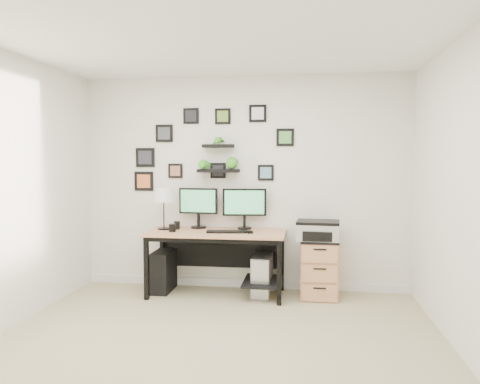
% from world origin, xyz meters
% --- Properties ---
extents(room, '(4.00, 4.00, 4.00)m').
position_xyz_m(room, '(0.00, 1.98, 0.05)').
color(room, '#BDB187').
rests_on(room, ground).
extents(desk, '(1.60, 0.70, 0.75)m').
position_xyz_m(desk, '(-0.24, 1.67, 0.63)').
color(desk, tan).
rests_on(desk, ground).
extents(monitor_left, '(0.48, 0.20, 0.49)m').
position_xyz_m(monitor_left, '(-0.54, 1.86, 1.04)').
color(monitor_left, black).
rests_on(monitor_left, desk).
extents(monitor_right, '(0.53, 0.19, 0.49)m').
position_xyz_m(monitor_right, '(0.02, 1.87, 1.04)').
color(monitor_right, black).
rests_on(monitor_right, desk).
extents(keyboard, '(0.47, 0.20, 0.02)m').
position_xyz_m(keyboard, '(-0.14, 1.57, 0.76)').
color(keyboard, black).
rests_on(keyboard, desk).
extents(mouse, '(0.09, 0.11, 0.03)m').
position_xyz_m(mouse, '(0.12, 1.56, 0.76)').
color(mouse, black).
rests_on(mouse, desk).
extents(table_lamp, '(0.25, 0.25, 0.50)m').
position_xyz_m(table_lamp, '(-0.93, 1.71, 1.15)').
color(table_lamp, black).
rests_on(table_lamp, desk).
extents(mug, '(0.08, 0.08, 0.09)m').
position_xyz_m(mug, '(-0.78, 1.54, 0.80)').
color(mug, black).
rests_on(mug, desk).
extents(pen_cup, '(0.08, 0.08, 0.10)m').
position_xyz_m(pen_cup, '(-0.78, 1.74, 0.80)').
color(pen_cup, black).
rests_on(pen_cup, desk).
extents(pc_tower_black, '(0.22, 0.48, 0.48)m').
position_xyz_m(pc_tower_black, '(-0.95, 1.71, 0.24)').
color(pc_tower_black, black).
rests_on(pc_tower_black, ground).
extents(pc_tower_grey, '(0.23, 0.48, 0.47)m').
position_xyz_m(pc_tower_grey, '(0.26, 1.68, 0.24)').
color(pc_tower_grey, gray).
rests_on(pc_tower_grey, ground).
extents(file_cabinet, '(0.43, 0.53, 0.67)m').
position_xyz_m(file_cabinet, '(0.91, 1.72, 0.34)').
color(file_cabinet, tan).
rests_on(file_cabinet, ground).
extents(printer, '(0.50, 0.42, 0.22)m').
position_xyz_m(printer, '(0.90, 1.68, 0.78)').
color(printer, silver).
rests_on(printer, file_cabinet).
extents(wall_decor, '(2.00, 0.18, 1.05)m').
position_xyz_m(wall_decor, '(-0.36, 1.93, 1.67)').
color(wall_decor, black).
rests_on(wall_decor, ground).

